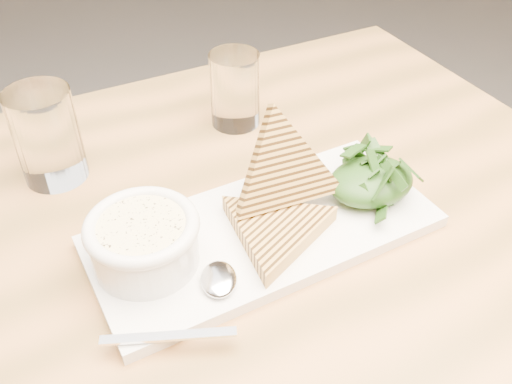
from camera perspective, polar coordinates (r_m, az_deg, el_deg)
name	(u,v)px	position (r m, az deg, el deg)	size (l,w,h in m)	color
table_top	(144,286)	(0.64, -11.17, -9.22)	(1.20, 0.80, 0.04)	#B1763C
table_leg_br	(353,204)	(1.30, 9.71, -1.23)	(0.06, 0.06, 0.70)	#B1763C
platter	(264,231)	(0.64, 0.79, -3.94)	(0.39, 0.17, 0.01)	white
soup_bowl	(145,246)	(0.60, -11.05, -5.36)	(0.11, 0.11, 0.04)	white
soup	(142,227)	(0.58, -11.37, -3.49)	(0.09, 0.09, 0.01)	#F8E39F
bowl_rim	(141,226)	(0.58, -11.40, -3.35)	(0.12, 0.12, 0.01)	white
sandwich_flat	(275,230)	(0.62, 1.92, -3.86)	(0.15, 0.15, 0.02)	#B9893E
sandwich_lean	(284,171)	(0.63, 2.81, 2.10)	(0.15, 0.15, 0.08)	#B9893E
salad_base	(371,181)	(0.68, 11.44, 1.06)	(0.10, 0.08, 0.04)	black
arugula_pile	(372,177)	(0.68, 11.51, 1.51)	(0.11, 0.10, 0.05)	#2B5819
spoon_bowl	(219,279)	(0.58, -3.75, -8.67)	(0.04, 0.05, 0.01)	silver
spoon_handle	(169,336)	(0.54, -8.73, -14.06)	(0.12, 0.01, 0.00)	silver
glass_near	(47,136)	(0.74, -20.17, 5.27)	(0.08, 0.08, 0.12)	white
glass_far	(235,90)	(0.81, -2.13, 10.19)	(0.07, 0.07, 0.11)	white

